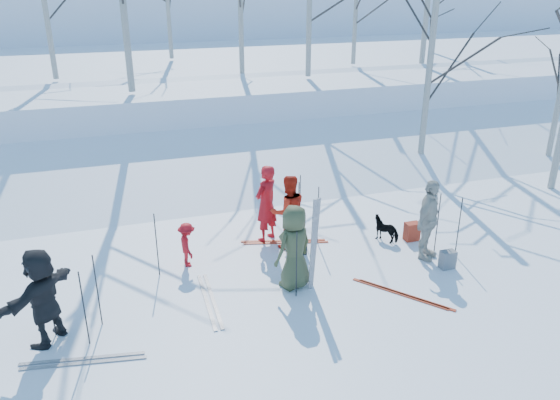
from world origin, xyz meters
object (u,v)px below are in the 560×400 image
object	(u,v)px
skier_cream_east	(428,220)
backpack_dark	(298,245)
skier_redor_behind	(288,212)
skier_olive_center	(294,247)
skier_grey_west	(43,297)
skier_red_seated	(187,245)
backpack_red	(412,231)
skier_red_north	(266,203)
dog	(386,229)
backpack_grey	(448,260)

from	to	relation	value
skier_cream_east	backpack_dark	size ratio (longest dim) A/B	4.34
backpack_dark	skier_redor_behind	bearing A→B (deg)	103.50
skier_olive_center	skier_redor_behind	distance (m)	1.65
skier_grey_west	skier_olive_center	bearing A→B (deg)	133.55
skier_redor_behind	skier_grey_west	distance (m)	5.16
skier_olive_center	backpack_dark	bearing A→B (deg)	-137.39
skier_olive_center	skier_cream_east	size ratio (longest dim) A/B	0.96
skier_olive_center	skier_red_seated	xyz separation A→B (m)	(-1.80, 1.44, -0.36)
skier_cream_east	backpack_dark	distance (m)	2.77
backpack_red	backpack_dark	world-z (taller)	backpack_red
skier_redor_behind	skier_cream_east	bearing A→B (deg)	152.32
skier_olive_center	backpack_dark	world-z (taller)	skier_olive_center
skier_red_north	dog	bearing A→B (deg)	126.86
skier_cream_east	skier_redor_behind	bearing A→B (deg)	114.24
skier_redor_behind	backpack_red	bearing A→B (deg)	168.84
skier_red_seated	backpack_red	xyz separation A→B (m)	(4.98, -0.40, -0.26)
skier_redor_behind	skier_cream_east	world-z (taller)	skier_cream_east
backpack_dark	skier_cream_east	bearing A→B (deg)	-21.70
skier_redor_behind	skier_grey_west	xyz separation A→B (m)	(-4.78, -1.95, 0.00)
backpack_red	skier_cream_east	bearing A→B (deg)	-101.58
skier_red_north	backpack_grey	distance (m)	4.00
skier_red_seated	backpack_red	bearing A→B (deg)	-96.81
backpack_red	skier_olive_center	bearing A→B (deg)	-161.91
skier_red_north	skier_redor_behind	bearing A→B (deg)	91.45
skier_redor_behind	backpack_red	xyz separation A→B (m)	(2.75, -0.56, -0.62)
skier_red_north	skier_grey_west	world-z (taller)	skier_red_north
dog	backpack_dark	xyz separation A→B (m)	(-2.12, -0.01, -0.07)
skier_cream_east	backpack_grey	world-z (taller)	skier_cream_east
skier_redor_behind	skier_olive_center	bearing A→B (deg)	75.31
skier_red_north	skier_redor_behind	world-z (taller)	skier_red_north
skier_olive_center	backpack_dark	xyz separation A→B (m)	(0.52, 1.22, -0.63)
backpack_red	backpack_dark	xyz separation A→B (m)	(-2.66, 0.18, -0.01)
skier_redor_behind	backpack_dark	size ratio (longest dim) A/B	4.16
skier_red_seated	dog	size ratio (longest dim) A/B	1.45
skier_cream_east	dog	bearing A→B (deg)	72.86
backpack_red	skier_red_north	bearing A→B (deg)	161.49
skier_cream_east	backpack_dark	xyz separation A→B (m)	(-2.49, 0.99, -0.67)
backpack_red	backpack_grey	world-z (taller)	backpack_red
skier_red_north	backpack_red	bearing A→B (deg)	126.78
skier_olive_center	backpack_grey	distance (m)	3.28
skier_redor_behind	dog	size ratio (longest dim) A/B	2.56
dog	backpack_grey	world-z (taller)	dog
dog	skier_olive_center	bearing A→B (deg)	-11.67
skier_red_seated	backpack_dark	size ratio (longest dim) A/B	2.36
skier_cream_east	dog	distance (m)	1.22
skier_red_seated	skier_red_north	bearing A→B (deg)	-73.36
skier_red_north	skier_cream_east	bearing A→B (deg)	113.04
skier_red_seated	skier_grey_west	world-z (taller)	skier_grey_west
skier_olive_center	backpack_dark	distance (m)	1.46
skier_red_north	skier_grey_west	xyz separation A→B (m)	(-4.43, -2.43, -0.05)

